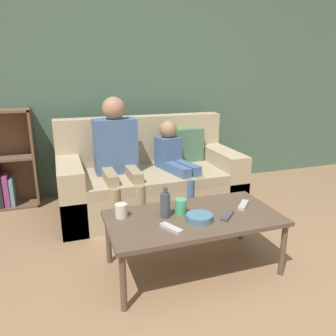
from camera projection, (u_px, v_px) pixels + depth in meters
ground_plane at (246, 327)px, 1.85m from camera, size 22.00×22.00×0.00m
wall_back at (136, 79)px, 3.73m from camera, size 12.00×0.06×2.60m
couch at (150, 180)px, 3.39m from camera, size 1.79×0.88×0.92m
coffee_table at (194, 221)px, 2.29m from camera, size 1.20×0.63×0.42m
person_adult at (117, 149)px, 3.10m from camera, size 0.41×0.62×1.16m
person_child at (176, 161)px, 3.26m from camera, size 0.35×0.64×0.91m
cup_near at (181, 207)px, 2.30m from camera, size 0.08×0.08×0.11m
cup_far at (121, 211)px, 2.25m from camera, size 0.08×0.08×0.10m
tv_remote_0 at (243, 205)px, 2.44m from camera, size 0.15×0.16×0.02m
tv_remote_1 at (171, 228)px, 2.08m from camera, size 0.11×0.17×0.02m
tv_remote_2 at (228, 215)px, 2.26m from camera, size 0.15×0.15×0.02m
snack_bowl at (199, 218)px, 2.20m from camera, size 0.18×0.18×0.05m
bottle at (165, 204)px, 2.24m from camera, size 0.07×0.07×0.22m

